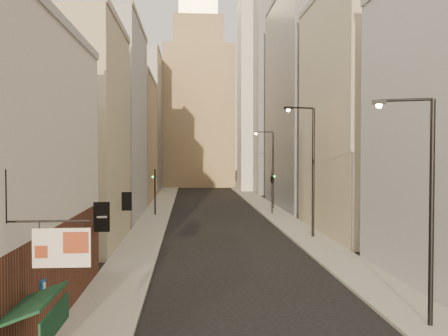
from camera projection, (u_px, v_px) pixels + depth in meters
sidewalk_left at (162, 203)px, 65.89m from camera, size 3.00×140.00×0.15m
sidewalk_right at (260, 203)px, 66.80m from camera, size 3.00×140.00×0.15m
left_bldg_beige at (65, 136)px, 36.34m from camera, size 8.00×12.00×16.00m
left_bldg_grey at (102, 122)px, 52.23m from camera, size 8.00×16.00×20.00m
left_bldg_tan at (125, 141)px, 70.23m from camera, size 8.00×18.00×17.00m
left_bldg_wingrid at (139, 124)px, 90.06m from camera, size 8.00×20.00×24.00m
right_bldg_beige at (367, 115)px, 41.95m from camera, size 8.00×16.00×20.00m
right_bldg_wingrid at (310, 103)px, 61.80m from camera, size 8.00×20.00×26.00m
highrise at (305, 48)px, 89.74m from camera, size 21.00×23.00×51.20m
clock_tower at (198, 100)px, 102.62m from camera, size 14.00×14.00×44.90m
white_tower at (261, 87)px, 89.40m from camera, size 8.00×8.00×41.50m
streetlamp_near at (425, 197)px, 19.17m from camera, size 2.21×1.06×8.91m
streetlamp_mid at (310, 164)px, 39.30m from camera, size 2.62×1.07×10.37m
streetlamp_far at (271, 165)px, 59.65m from camera, size 2.45×0.28×9.33m
traffic_light_left at (155, 183)px, 53.36m from camera, size 0.57×0.48×5.00m
traffic_light_right at (272, 179)px, 54.54m from camera, size 0.82×0.82×5.00m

